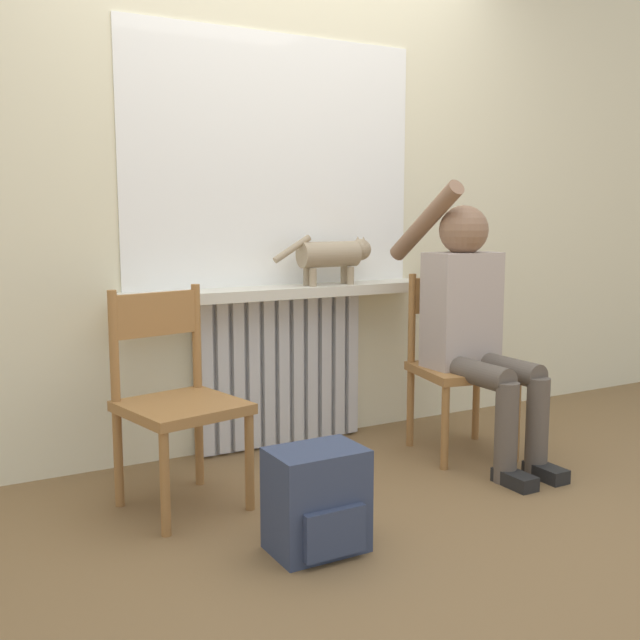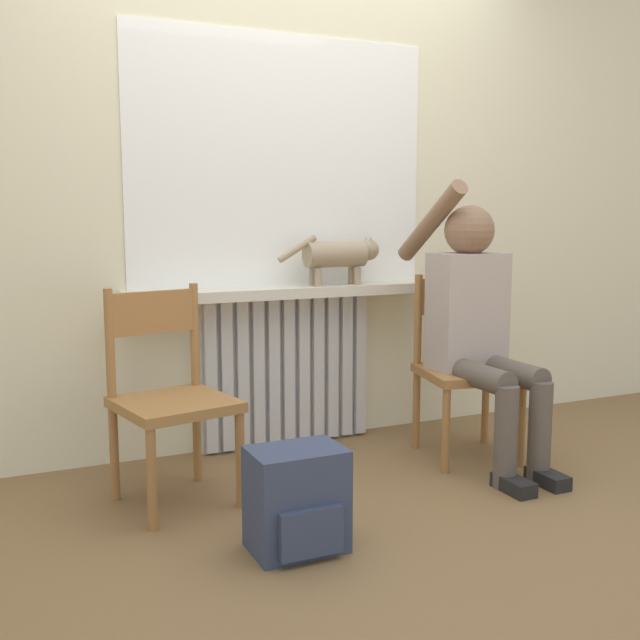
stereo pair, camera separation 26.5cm
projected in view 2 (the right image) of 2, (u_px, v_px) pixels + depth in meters
ground_plane at (406, 530)px, 2.72m from camera, size 12.00×12.00×0.00m
wall_with_window at (279, 171)px, 3.64m from camera, size 7.00×0.06×2.70m
radiator at (286, 370)px, 3.70m from camera, size 0.87×0.08×0.75m
windowsill at (291, 292)px, 3.59m from camera, size 1.58×0.22×0.05m
window_glass at (282, 162)px, 3.60m from camera, size 1.52×0.01×1.19m
chair_left at (170, 394)px, 2.95m from camera, size 0.49×0.49×0.85m
chair_right at (465, 365)px, 3.53m from camera, size 0.49×0.49×0.85m
person at (478, 320)px, 3.40m from camera, size 0.36×0.96×1.29m
cat at (341, 255)px, 3.65m from camera, size 0.54×0.12×0.25m
backpack at (297, 500)px, 2.54m from camera, size 0.32×0.25×0.36m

